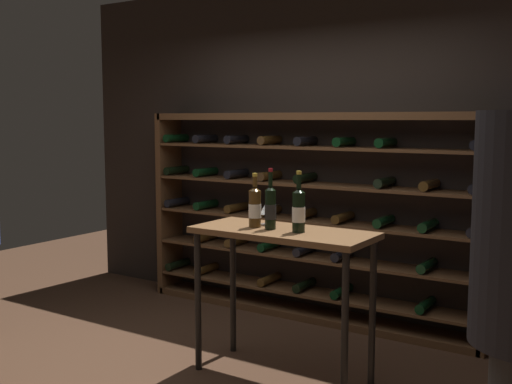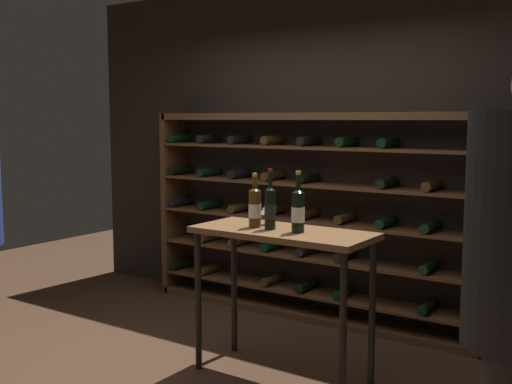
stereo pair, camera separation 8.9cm
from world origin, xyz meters
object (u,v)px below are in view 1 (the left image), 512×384
at_px(wine_bottle_amber_reserve, 270,207).
at_px(wine_glass_stemmed_left, 266,210).
at_px(wine_rack, 303,216).
at_px(tasting_table, 283,250).
at_px(wine_bottle_green_slim, 299,210).
at_px(wine_bottle_black_capsule, 255,207).

distance_m(wine_bottle_amber_reserve, wine_glass_stemmed_left, 0.18).
xyz_separation_m(wine_rack, tasting_table, (0.52, -1.21, -0.02)).
relative_size(wine_bottle_amber_reserve, wine_bottle_green_slim, 1.02).
height_order(tasting_table, wine_glass_stemmed_left, wine_glass_stemmed_left).
xyz_separation_m(tasting_table, wine_bottle_green_slim, (0.13, -0.03, 0.28)).
height_order(tasting_table, wine_bottle_green_slim, wine_bottle_green_slim).
relative_size(wine_bottle_black_capsule, wine_glass_stemmed_left, 2.46).
bearing_deg(wine_glass_stemmed_left, wine_bottle_black_capsule, -94.51).
relative_size(wine_rack, wine_bottle_black_capsule, 8.65).
bearing_deg(wine_bottle_green_slim, wine_rack, 117.57).
bearing_deg(wine_rack, tasting_table, -66.93).
bearing_deg(tasting_table, wine_bottle_green_slim, -11.79).
relative_size(wine_rack, wine_bottle_green_slim, 7.98).
distance_m(wine_rack, tasting_table, 1.32).
distance_m(tasting_table, wine_glass_stemmed_left, 0.32).
distance_m(wine_bottle_green_slim, wine_bottle_black_capsule, 0.33).
relative_size(wine_bottle_green_slim, wine_bottle_black_capsule, 1.08).
relative_size(tasting_table, wine_bottle_black_capsule, 3.31).
height_order(wine_rack, wine_bottle_black_capsule, wine_rack).
bearing_deg(wine_glass_stemmed_left, wine_rack, 106.12).
height_order(wine_bottle_amber_reserve, wine_bottle_black_capsule, wine_bottle_amber_reserve).
height_order(wine_bottle_amber_reserve, wine_glass_stemmed_left, wine_bottle_amber_reserve).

